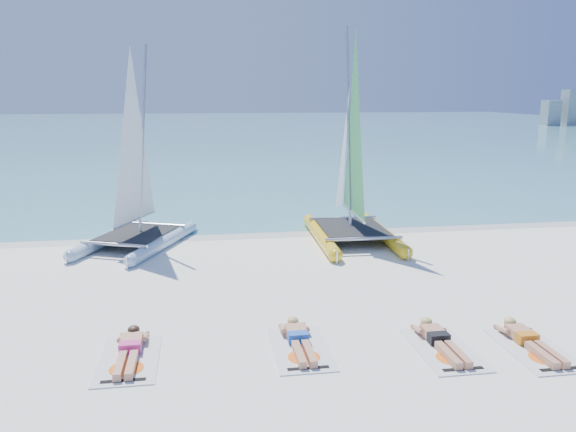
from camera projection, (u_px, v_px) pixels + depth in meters
The scene contains 13 objects.
ground at pixel (257, 292), 12.82m from camera, with size 140.00×140.00×0.00m, color white.
sea at pixel (209, 128), 73.65m from camera, with size 140.00×115.00×0.01m, color #71AEBD.
wet_sand_strip at pixel (240, 234), 18.13m from camera, with size 140.00×1.40×0.01m, color silver.
catamaran_blue at pixel (135, 185), 16.39m from camera, with size 3.67×4.92×6.07m.
catamaran_yellow at pixel (350, 171), 17.33m from camera, with size 2.46×5.27×6.67m.
towel_a at pixel (129, 359), 9.53m from camera, with size 1.00×1.85×0.02m, color silver.
sunbather_a at pixel (130, 349), 9.70m from camera, with size 0.37×1.73×0.26m.
towel_b at pixel (300, 349), 9.94m from camera, with size 1.00×1.85×0.02m, color silver.
sunbather_b at pixel (299, 338), 10.10m from camera, with size 0.37×1.73×0.26m.
towel_c at pixel (444, 349), 9.91m from camera, with size 1.00×1.85×0.02m, color silver.
sunbather_c at pixel (440, 339), 10.07m from camera, with size 0.37×1.73×0.26m.
towel_d at pixel (534, 349), 9.91m from camera, with size 1.00×1.85×0.02m, color silver.
sunbather_d at pixel (528, 339), 10.07m from camera, with size 0.37×1.73×0.26m.
Camera 1 is at (-1.15, -12.12, 4.43)m, focal length 35.00 mm.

